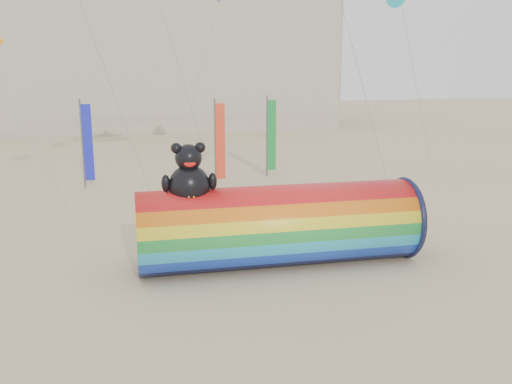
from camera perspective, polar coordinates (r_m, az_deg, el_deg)
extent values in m
plane|color=#CCB58C|center=(21.28, -0.44, -7.28)|extent=(160.00, 160.00, 0.00)
cube|color=#B7AD99|center=(66.00, -20.07, 14.62)|extent=(60.00, 15.00, 20.00)
cube|color=#28303D|center=(58.53, -21.04, 15.33)|extent=(59.50, 0.12, 17.00)
cylinder|color=red|center=(20.89, 2.30, -3.37)|extent=(10.21, 2.98, 2.98)
torus|color=#0F1438|center=(22.66, 14.64, -2.48)|extent=(0.20, 3.12, 3.12)
cylinder|color=black|center=(22.71, 14.91, -2.46)|extent=(0.05, 2.95, 2.95)
ellipsoid|color=black|center=(19.92, -6.69, 0.54)|extent=(1.46, 1.30, 1.53)
ellipsoid|color=#F1AB19|center=(19.48, -6.54, 0.00)|extent=(0.75, 0.33, 0.66)
sphere|color=black|center=(19.72, -6.77, 3.43)|extent=(0.94, 0.94, 0.94)
sphere|color=black|center=(19.63, -7.99, 4.36)|extent=(0.37, 0.37, 0.37)
sphere|color=black|center=(19.71, -5.61, 4.46)|extent=(0.37, 0.37, 0.37)
ellipsoid|color=red|center=(19.37, -6.64, 2.88)|extent=(0.41, 0.15, 0.26)
ellipsoid|color=black|center=(19.73, -9.01, 0.85)|extent=(0.31, 0.31, 0.61)
ellipsoid|color=black|center=(19.89, -4.36, 1.08)|extent=(0.31, 0.31, 0.61)
cylinder|color=#59595E|center=(34.95, -16.97, 4.64)|extent=(0.10, 0.10, 5.20)
cube|color=#1A21C7|center=(34.92, -16.47, 4.75)|extent=(0.56, 0.06, 4.50)
cylinder|color=#59595E|center=(33.98, -4.10, 4.96)|extent=(0.10, 0.10, 5.20)
cube|color=#EF3E21|center=(34.02, -3.59, 5.06)|extent=(0.56, 0.06, 4.50)
cylinder|color=#59595E|center=(36.65, 1.10, 5.59)|extent=(0.10, 0.10, 5.20)
cube|color=#158D35|center=(36.72, 1.57, 5.68)|extent=(0.56, 0.06, 4.50)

